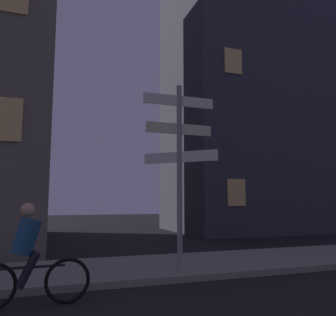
{
  "coord_description": "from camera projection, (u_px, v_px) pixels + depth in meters",
  "views": [
    {
      "loc": [
        -2.35,
        -0.8,
        1.65
      ],
      "look_at": [
        0.11,
        6.24,
        2.58
      ],
      "focal_mm": 36.56,
      "sensor_mm": 36.0,
      "label": 1
    }
  ],
  "objects": [
    {
      "name": "signpost",
      "position": [
        179.0,
        158.0,
        7.61
      ],
      "size": [
        1.68,
        1.27,
        4.1
      ],
      "color": "gray",
      "rests_on": "sidewalk_kerb"
    },
    {
      "name": "building_right_block",
      "position": [
        251.0,
        47.0,
        20.26
      ],
      "size": [
        9.32,
        6.36,
        21.33
      ],
      "color": "#383842",
      "rests_on": "ground_plane"
    },
    {
      "name": "cyclist",
      "position": [
        29.0,
        258.0,
        5.35
      ],
      "size": [
        1.82,
        0.34,
        1.61
      ],
      "color": "black",
      "rests_on": "ground_plane"
    },
    {
      "name": "sidewalk_kerb",
      "position": [
        150.0,
        268.0,
        8.08
      ],
      "size": [
        40.0,
        2.81,
        0.14
      ],
      "primitive_type": "cube",
      "color": "gray",
      "rests_on": "ground_plane"
    }
  ]
}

